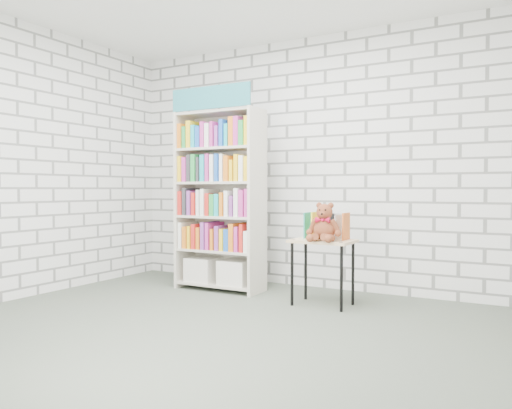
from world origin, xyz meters
The scene contains 6 objects.
ground centered at (0.00, 0.00, 0.00)m, with size 4.50×4.50×0.00m, color #485144.
room_shell centered at (0.00, 0.00, 1.78)m, with size 4.52×4.02×2.81m.
bookshelf centered at (-0.73, 1.36, 1.00)m, with size 0.97×0.38×2.19m.
display_table centered at (0.52, 1.21, 0.54)m, with size 0.59×0.41×0.62m.
table_books centered at (0.52, 1.30, 0.74)m, with size 0.41×0.18×0.24m.
teddy_bear centered at (0.57, 1.11, 0.77)m, with size 0.33×0.31×0.36m.
Camera 1 is at (2.26, -3.20, 1.10)m, focal length 35.00 mm.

